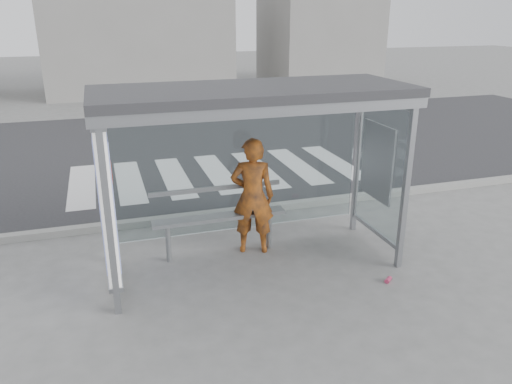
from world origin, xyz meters
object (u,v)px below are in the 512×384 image
bench (219,217)px  soda_can (388,280)px  bus_shelter (227,135)px  person (252,196)px

bench → soda_can: bearing=-37.4°
bus_shelter → person: size_ratio=2.34×
soda_can → bench: bearing=142.6°
person → bench: 0.59m
bus_shelter → person: bearing=38.9°
person → soda_can: person is taller
bus_shelter → person: bus_shelter is taller
soda_can → person: bearing=135.1°
bus_shelter → soda_can: bus_shelter is taller
person → bus_shelter: bearing=56.6°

